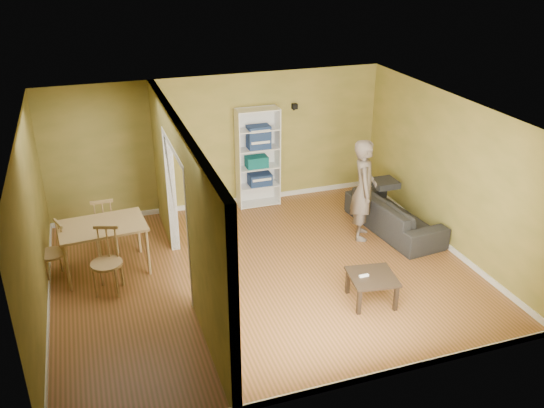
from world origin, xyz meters
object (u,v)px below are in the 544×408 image
(person, at_px, (364,181))
(chair_far, at_px, (104,224))
(chair_near, at_px, (106,262))
(chair_left, at_px, (51,252))
(bookshelf, at_px, (257,157))
(sofa, at_px, (395,210))
(coffee_table, at_px, (372,280))
(dining_table, at_px, (102,229))

(person, height_order, chair_far, person)
(chair_near, height_order, chair_far, chair_near)
(person, height_order, chair_near, person)
(chair_near, bearing_deg, chair_left, 158.86)
(chair_left, height_order, chair_near, chair_near)
(bookshelf, xyz_separation_m, chair_near, (-3.07, -2.35, -0.47))
(sofa, xyz_separation_m, chair_far, (-5.01, 0.88, 0.11))
(chair_left, xyz_separation_m, chair_far, (0.83, 0.66, 0.04))
(person, distance_m, coffee_table, 2.16)
(person, height_order, chair_left, person)
(bookshelf, xyz_separation_m, dining_table, (-3.06, -1.71, -0.24))
(chair_near, relative_size, chair_far, 1.00)
(bookshelf, height_order, chair_near, bookshelf)
(bookshelf, distance_m, coffee_table, 3.93)
(coffee_table, distance_m, dining_table, 4.20)
(bookshelf, bearing_deg, person, -55.84)
(bookshelf, height_order, chair_left, bookshelf)
(coffee_table, bearing_deg, chair_near, 157.56)
(person, bearing_deg, coffee_table, -178.23)
(coffee_table, bearing_deg, chair_far, 141.79)
(sofa, height_order, chair_left, chair_left)
(coffee_table, xyz_separation_m, chair_far, (-3.56, 2.80, 0.14))
(sofa, xyz_separation_m, coffee_table, (-1.45, -1.92, -0.03))
(chair_far, bearing_deg, dining_table, 85.34)
(person, distance_m, dining_table, 4.40)
(coffee_table, bearing_deg, dining_table, 149.41)
(sofa, distance_m, coffee_table, 2.41)
(dining_table, distance_m, chair_near, 0.68)
(chair_near, bearing_deg, coffee_table, -3.88)
(bookshelf, bearing_deg, chair_near, -142.54)
(coffee_table, distance_m, chair_left, 4.89)
(chair_left, bearing_deg, chair_far, 109.54)
(coffee_table, height_order, chair_near, chair_near)
(bookshelf, distance_m, chair_near, 3.90)
(coffee_table, distance_m, chair_far, 4.53)
(person, bearing_deg, chair_far, 102.36)
(chair_left, bearing_deg, dining_table, 70.42)
(person, bearing_deg, bookshelf, 58.38)
(coffee_table, height_order, chair_far, chair_far)
(sofa, height_order, person, person)
(person, xyz_separation_m, chair_near, (-4.40, -0.40, -0.55))
(person, distance_m, chair_left, 5.22)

